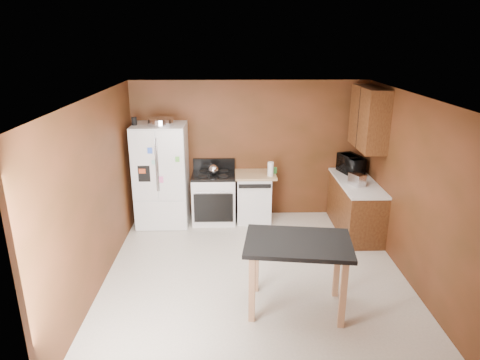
{
  "coord_description": "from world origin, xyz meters",
  "views": [
    {
      "loc": [
        -0.34,
        -5.31,
        3.21
      ],
      "look_at": [
        -0.19,
        0.85,
        1.14
      ],
      "focal_mm": 32.0,
      "sensor_mm": 36.0,
      "label": 1
    }
  ],
  "objects_px": {
    "microwave": "(351,165)",
    "refrigerator": "(162,175)",
    "kettle": "(214,170)",
    "green_canister": "(274,170)",
    "dishwasher": "(254,196)",
    "roasting_pan": "(161,122)",
    "toaster": "(357,180)",
    "paper_towel": "(271,169)",
    "pen_cup": "(134,121)",
    "gas_range": "(214,197)",
    "island": "(298,252)"
  },
  "relations": [
    {
      "from": "dishwasher",
      "to": "island",
      "type": "bearing_deg",
      "value": -82.08
    },
    {
      "from": "refrigerator",
      "to": "green_canister",
      "type": "bearing_deg",
      "value": 3.12
    },
    {
      "from": "green_canister",
      "to": "island",
      "type": "xyz_separation_m",
      "value": [
        0.01,
        -2.74,
        -0.17
      ]
    },
    {
      "from": "green_canister",
      "to": "refrigerator",
      "type": "height_order",
      "value": "refrigerator"
    },
    {
      "from": "green_canister",
      "to": "dishwasher",
      "type": "xyz_separation_m",
      "value": [
        -0.37,
        -0.02,
        -0.49
      ]
    },
    {
      "from": "pen_cup",
      "to": "microwave",
      "type": "distance_m",
      "value": 3.84
    },
    {
      "from": "toaster",
      "to": "dishwasher",
      "type": "relative_size",
      "value": 0.3
    },
    {
      "from": "refrigerator",
      "to": "microwave",
      "type": "bearing_deg",
      "value": 0.93
    },
    {
      "from": "pen_cup",
      "to": "kettle",
      "type": "bearing_deg",
      "value": 2.63
    },
    {
      "from": "gas_range",
      "to": "island",
      "type": "relative_size",
      "value": 0.81
    },
    {
      "from": "paper_towel",
      "to": "toaster",
      "type": "relative_size",
      "value": 0.93
    },
    {
      "from": "roasting_pan",
      "to": "kettle",
      "type": "relative_size",
      "value": 2.49
    },
    {
      "from": "green_canister",
      "to": "refrigerator",
      "type": "distance_m",
      "value": 2.0
    },
    {
      "from": "paper_towel",
      "to": "refrigerator",
      "type": "distance_m",
      "value": 1.92
    },
    {
      "from": "kettle",
      "to": "refrigerator",
      "type": "bearing_deg",
      "value": -179.11
    },
    {
      "from": "kettle",
      "to": "island",
      "type": "height_order",
      "value": "kettle"
    },
    {
      "from": "green_canister",
      "to": "dishwasher",
      "type": "relative_size",
      "value": 0.11
    },
    {
      "from": "roasting_pan",
      "to": "dishwasher",
      "type": "xyz_separation_m",
      "value": [
        1.58,
        0.12,
        -1.4
      ]
    },
    {
      "from": "green_canister",
      "to": "kettle",
      "type": "bearing_deg",
      "value": -175.01
    },
    {
      "from": "green_canister",
      "to": "toaster",
      "type": "xyz_separation_m",
      "value": [
        1.28,
        -0.72,
        0.06
      ]
    },
    {
      "from": "roasting_pan",
      "to": "dishwasher",
      "type": "height_order",
      "value": "roasting_pan"
    },
    {
      "from": "kettle",
      "to": "toaster",
      "type": "distance_m",
      "value": 2.45
    },
    {
      "from": "microwave",
      "to": "gas_range",
      "type": "distance_m",
      "value": 2.51
    },
    {
      "from": "roasting_pan",
      "to": "island",
      "type": "xyz_separation_m",
      "value": [
        1.96,
        -2.6,
        -1.08
      ]
    },
    {
      "from": "island",
      "to": "roasting_pan",
      "type": "bearing_deg",
      "value": 127.05
    },
    {
      "from": "kettle",
      "to": "green_canister",
      "type": "relative_size",
      "value": 1.77
    },
    {
      "from": "paper_towel",
      "to": "gas_range",
      "type": "distance_m",
      "value": 1.15
    },
    {
      "from": "refrigerator",
      "to": "pen_cup",
      "type": "bearing_deg",
      "value": -173.38
    },
    {
      "from": "pen_cup",
      "to": "toaster",
      "type": "xyz_separation_m",
      "value": [
        3.67,
        -0.56,
        -0.87
      ]
    },
    {
      "from": "gas_range",
      "to": "microwave",
      "type": "bearing_deg",
      "value": -0.15
    },
    {
      "from": "microwave",
      "to": "gas_range",
      "type": "relative_size",
      "value": 0.48
    },
    {
      "from": "pen_cup",
      "to": "island",
      "type": "bearing_deg",
      "value": -47.08
    },
    {
      "from": "pen_cup",
      "to": "island",
      "type": "distance_m",
      "value": 3.7
    },
    {
      "from": "pen_cup",
      "to": "green_canister",
      "type": "xyz_separation_m",
      "value": [
        2.39,
        0.15,
        -0.93
      ]
    },
    {
      "from": "roasting_pan",
      "to": "toaster",
      "type": "bearing_deg",
      "value": -10.16
    },
    {
      "from": "green_canister",
      "to": "gas_range",
      "type": "relative_size",
      "value": 0.09
    },
    {
      "from": "kettle",
      "to": "island",
      "type": "xyz_separation_m",
      "value": [
        1.1,
        -2.65,
        -0.22
      ]
    },
    {
      "from": "microwave",
      "to": "refrigerator",
      "type": "bearing_deg",
      "value": 73.78
    },
    {
      "from": "toaster",
      "to": "refrigerator",
      "type": "xyz_separation_m",
      "value": [
        -3.28,
        0.61,
        -0.1
      ]
    },
    {
      "from": "roasting_pan",
      "to": "green_canister",
      "type": "relative_size",
      "value": 4.41
    },
    {
      "from": "roasting_pan",
      "to": "green_canister",
      "type": "bearing_deg",
      "value": 4.1
    },
    {
      "from": "paper_towel",
      "to": "microwave",
      "type": "height_order",
      "value": "microwave"
    },
    {
      "from": "refrigerator",
      "to": "roasting_pan",
      "type": "bearing_deg",
      "value": -34.73
    },
    {
      "from": "microwave",
      "to": "refrigerator",
      "type": "distance_m",
      "value": 3.35
    },
    {
      "from": "pen_cup",
      "to": "dishwasher",
      "type": "height_order",
      "value": "pen_cup"
    },
    {
      "from": "island",
      "to": "green_canister",
      "type": "bearing_deg",
      "value": 90.24
    },
    {
      "from": "roasting_pan",
      "to": "green_canister",
      "type": "xyz_separation_m",
      "value": [
        1.95,
        0.14,
        -0.92
      ]
    },
    {
      "from": "kettle",
      "to": "refrigerator",
      "type": "relative_size",
      "value": 0.1
    },
    {
      "from": "roasting_pan",
      "to": "island",
      "type": "bearing_deg",
      "value": -52.95
    },
    {
      "from": "gas_range",
      "to": "dishwasher",
      "type": "distance_m",
      "value": 0.72
    }
  ]
}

